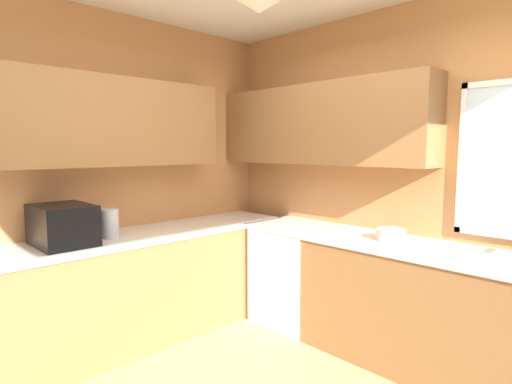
{
  "coord_description": "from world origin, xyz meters",
  "views": [
    {
      "loc": [
        1.43,
        -1.42,
        1.6
      ],
      "look_at": [
        -0.76,
        0.73,
        1.26
      ],
      "focal_mm": 28.79,
      "sensor_mm": 36.0,
      "label": 1
    }
  ],
  "objects_px": {
    "microwave": "(63,225)",
    "bowl": "(391,235)",
    "kettle": "(110,224)",
    "dishwasher": "(294,276)"
  },
  "relations": [
    {
      "from": "dishwasher",
      "to": "microwave",
      "type": "relative_size",
      "value": 1.79
    },
    {
      "from": "bowl",
      "to": "microwave",
      "type": "bearing_deg",
      "value": -131.18
    },
    {
      "from": "microwave",
      "to": "kettle",
      "type": "xyz_separation_m",
      "value": [
        0.02,
        0.34,
        -0.03
      ]
    },
    {
      "from": "dishwasher",
      "to": "kettle",
      "type": "xyz_separation_m",
      "value": [
        -0.64,
        -1.43,
        0.59
      ]
    },
    {
      "from": "microwave",
      "to": "bowl",
      "type": "relative_size",
      "value": 2.24
    },
    {
      "from": "kettle",
      "to": "bowl",
      "type": "relative_size",
      "value": 1.05
    },
    {
      "from": "dishwasher",
      "to": "kettle",
      "type": "distance_m",
      "value": 1.68
    },
    {
      "from": "dishwasher",
      "to": "microwave",
      "type": "bearing_deg",
      "value": -110.37
    },
    {
      "from": "dishwasher",
      "to": "bowl",
      "type": "distance_m",
      "value": 1.06
    },
    {
      "from": "kettle",
      "to": "bowl",
      "type": "bearing_deg",
      "value": 43.14
    }
  ]
}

